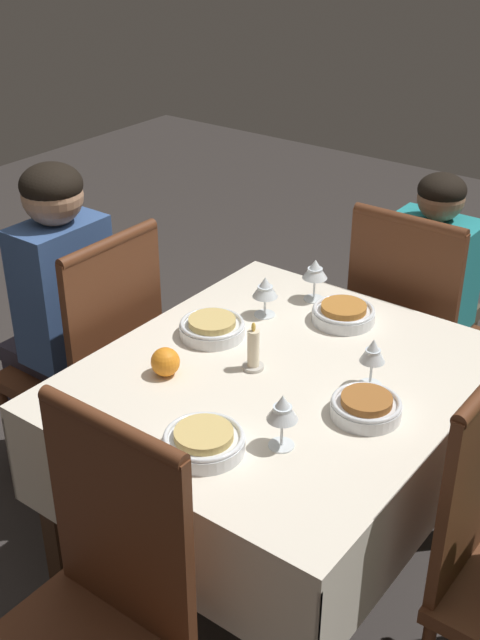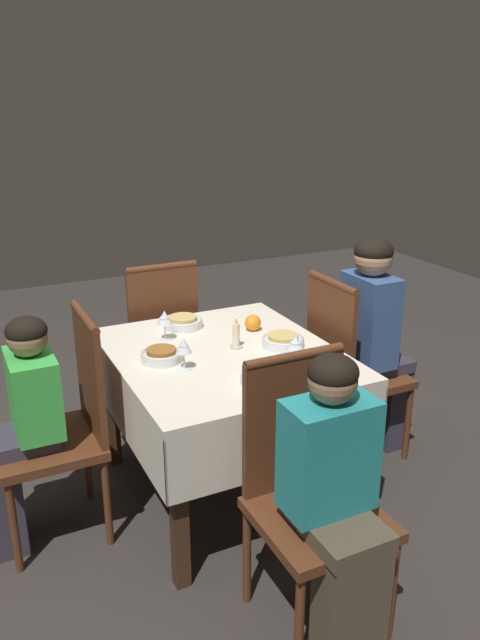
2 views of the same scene
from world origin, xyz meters
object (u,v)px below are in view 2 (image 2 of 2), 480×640
at_px(chair_north, 348,363).
at_px(wine_glass_west, 165,319).
at_px(candle_centerpiece, 236,337).
at_px(chair_east, 308,483).
at_px(bowl_east, 264,376).
at_px(chair_south, 65,420).
at_px(person_adult_denim, 376,333).
at_px(bowl_south, 161,355).
at_px(wine_glass_north, 296,343).
at_px(bowl_west, 183,322).
at_px(orange_fruit, 253,323).
at_px(person_child_teal, 337,498).
at_px(wine_glass_east, 305,359).
at_px(wine_glass_south, 184,347).
at_px(dining_table, 224,373).
at_px(bowl_north, 283,340).
at_px(person_child_green, 21,424).
at_px(chair_west, 158,338).

xyz_separation_m(chair_north, wine_glass_west, (-0.23, -0.90, 0.31)).
bearing_deg(candle_centerpiece, chair_east, -7.45).
bearing_deg(wine_glass_west, bowl_east, 17.58).
relative_size(chair_south, person_adult_denim, 0.85).
relative_size(bowl_south, wine_glass_west, 1.24).
relative_size(wine_glass_north, bowl_west, 0.66).
relative_size(candle_centerpiece, orange_fruit, 1.81).
bearing_deg(person_child_teal, wine_glass_east, 69.81).
distance_m(chair_north, candle_centerpiece, 0.69).
height_order(bowl_south, wine_glass_south, wine_glass_south).
xyz_separation_m(dining_table, chair_east, (0.79, -0.03, -0.10)).
bearing_deg(bowl_north, bowl_south, -98.52).
xyz_separation_m(chair_north, chair_south, (-0.03, -1.43, 0.00)).
relative_size(person_adult_denim, person_child_green, 1.16).
bearing_deg(orange_fruit, wine_glass_west, -99.36).
distance_m(chair_west, wine_glass_east, 1.27).
relative_size(dining_table, bowl_north, 5.76).
bearing_deg(person_child_green, bowl_north, 84.54).
xyz_separation_m(chair_south, person_adult_denim, (0.03, 1.59, 0.13)).
distance_m(bowl_south, bowl_west, 0.42).
relative_size(bowl_east, candle_centerpiece, 1.33).
bearing_deg(bowl_south, bowl_north, 81.48).
relative_size(person_child_green, bowl_east, 5.29).
height_order(bowl_north, wine_glass_east, wine_glass_east).
bearing_deg(orange_fruit, wine_glass_north, -2.45).
height_order(chair_west, person_adult_denim, person_adult_denim).
bearing_deg(chair_west, bowl_south, 72.82).
bearing_deg(bowl_east, person_adult_denim, 114.34).
xyz_separation_m(person_child_green, wine_glass_north, (0.31, 1.11, 0.27)).
relative_size(chair_west, wine_glass_south, 7.01).
bearing_deg(bowl_south, bowl_west, 146.23).
relative_size(chair_east, wine_glass_east, 7.13).
relative_size(person_child_teal, bowl_south, 5.96).
relative_size(chair_north, wine_glass_east, 7.13).
bearing_deg(chair_east, wine_glass_north, 64.25).
height_order(chair_west, person_child_teal, person_child_teal).
distance_m(wine_glass_west, orange_fruit, 0.44).
xyz_separation_m(bowl_north, bowl_west, (-0.44, -0.32, -0.00)).
bearing_deg(chair_east, wine_glass_west, 98.26).
bearing_deg(chair_south, chair_east, 38.83).
xyz_separation_m(dining_table, wine_glass_east, (0.43, 0.16, 0.21)).
height_order(wine_glass_north, bowl_west, wine_glass_north).
distance_m(person_child_green, bowl_south, 0.64).
height_order(person_child_teal, candle_centerpiece, person_child_teal).
bearing_deg(person_child_teal, bowl_west, 90.64).
bearing_deg(chair_north, bowl_south, 89.96).
height_order(person_child_teal, person_child_green, person_child_teal).
distance_m(bowl_east, bowl_south, 0.49).
relative_size(wine_glass_north, wine_glass_east, 0.93).
relative_size(chair_west, bowl_west, 5.09).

